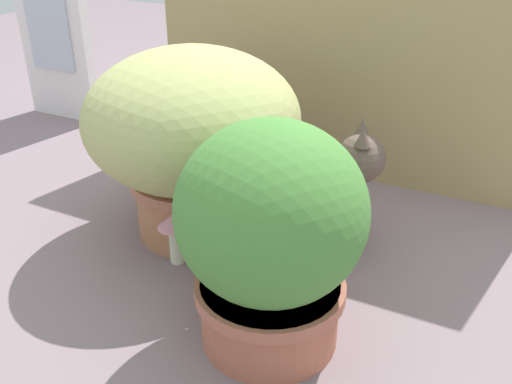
{
  "coord_description": "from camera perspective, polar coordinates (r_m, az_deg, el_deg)",
  "views": [
    {
      "loc": [
        0.6,
        -0.89,
        0.72
      ],
      "look_at": [
        0.13,
        0.04,
        0.18
      ],
      "focal_mm": 38.81,
      "sensor_mm": 36.0,
      "label": 1
    }
  ],
  "objects": [
    {
      "name": "mushroom_ornament_red",
      "position": [
        1.28,
        -6.51,
        -1.64
      ],
      "size": [
        0.1,
        0.1,
        0.14
      ],
      "color": "silver",
      "rests_on": "ground"
    },
    {
      "name": "window_panel_white",
      "position": [
        2.17,
        -20.53,
        17.6
      ],
      "size": [
        0.3,
        0.05,
        0.81
      ],
      "color": "white",
      "rests_on": "ground"
    },
    {
      "name": "cat",
      "position": [
        1.28,
        6.11,
        -0.53
      ],
      "size": [
        0.39,
        0.24,
        0.32
      ],
      "color": "brown",
      "rests_on": "ground"
    },
    {
      "name": "mushroom_ornament_pink",
      "position": [
        1.23,
        -8.3,
        -3.55
      ],
      "size": [
        0.08,
        0.08,
        0.13
      ],
      "color": "silver",
      "rests_on": "ground"
    },
    {
      "name": "cardboard_backdrop",
      "position": [
        1.57,
        8.82,
        15.24
      ],
      "size": [
        1.13,
        0.03,
        0.79
      ],
      "primitive_type": "cube",
      "color": "tan",
      "rests_on": "ground"
    },
    {
      "name": "grass_planter",
      "position": [
        1.28,
        -6.5,
        6.14
      ],
      "size": [
        0.49,
        0.49,
        0.45
      ],
      "color": "#AE6F4B",
      "rests_on": "ground"
    },
    {
      "name": "ground_plane",
      "position": [
        1.29,
        -5.98,
        -6.54
      ],
      "size": [
        6.0,
        6.0,
        0.0
      ],
      "primitive_type": "plane",
      "color": "slate"
    },
    {
      "name": "leafy_planter",
      "position": [
        0.94,
        1.53,
        -4.42
      ],
      "size": [
        0.33,
        0.33,
        0.42
      ],
      "color": "#B3644A",
      "rests_on": "ground"
    }
  ]
}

